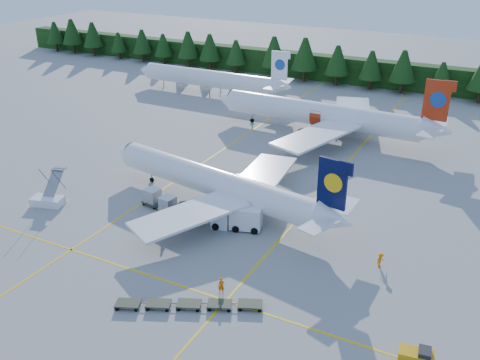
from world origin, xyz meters
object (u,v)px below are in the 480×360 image
at_px(airstairs, 49,198).
at_px(baggage_tug, 417,357).
at_px(airliner_navy, 211,181).
at_px(airliner_red, 316,114).
at_px(service_truck, 237,217).

distance_m(airstairs, baggage_tug, 49.33).
relative_size(airliner_navy, airliner_red, 0.87).
bearing_deg(baggage_tug, airstairs, 164.18).
bearing_deg(baggage_tug, service_truck, 143.70).
bearing_deg(airliner_red, service_truck, -82.44).
height_order(airliner_red, baggage_tug, airliner_red).
xyz_separation_m(airliner_red, airstairs, (-21.45, -42.45, -2.85)).
bearing_deg(airliner_navy, baggage_tug, -20.18).
xyz_separation_m(airliner_navy, airliner_red, (2.51, 32.41, 0.45)).
relative_size(airstairs, service_truck, 0.96).
bearing_deg(airliner_navy, airliner_red, 95.51).
distance_m(airliner_red, airstairs, 47.64).
height_order(airstairs, baggage_tug, airstairs).
height_order(airliner_navy, baggage_tug, airliner_navy).
bearing_deg(airliner_red, baggage_tug, -59.23).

